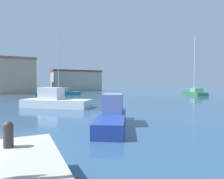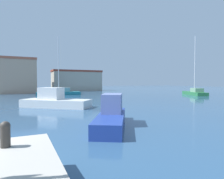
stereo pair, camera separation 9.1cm
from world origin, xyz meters
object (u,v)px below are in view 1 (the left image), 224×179
Objects in this scene: motorboat_white_behind_lamppost at (55,101)px; sailboat_green_center_channel at (195,92)px; motorboat_blue_distant_east at (112,115)px; sailboat_teal_far_left at (59,92)px; mooring_bollard at (8,133)px.

sailboat_green_center_channel is at bearing 13.97° from motorboat_white_behind_lamppost.
motorboat_white_behind_lamppost is 9.90m from motorboat_blue_distant_east.
motorboat_blue_distant_east is (-2.17, -27.96, 0.15)m from sailboat_teal_far_left.
mooring_bollard is at bearing -102.37° from sailboat_teal_far_left.
sailboat_green_center_channel reaches higher than mooring_bollard.
motorboat_white_behind_lamppost reaches higher than motorboat_blue_distant_east.
motorboat_blue_distant_east is 0.49× the size of sailboat_green_center_channel.
sailboat_green_center_channel is at bearing -26.23° from sailboat_teal_far_left.
sailboat_teal_far_left is 2.06× the size of motorboat_blue_distant_east.
mooring_bollard is at bearing -136.59° from motorboat_blue_distant_east.
motorboat_blue_distant_east is (5.00, 4.73, -0.70)m from mooring_bollard.
sailboat_green_center_channel is (23.27, -11.46, 0.06)m from sailboat_teal_far_left.
sailboat_teal_far_left is at bearing 77.63° from mooring_bollard.
motorboat_white_behind_lamppost is at bearing -166.03° from sailboat_green_center_channel.
motorboat_blue_distant_east reaches higher than mooring_bollard.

